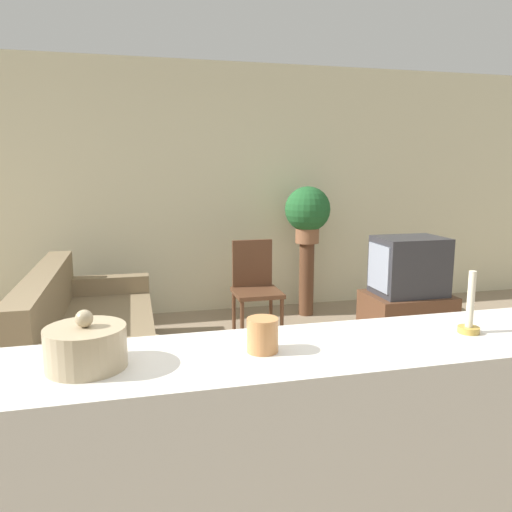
{
  "coord_description": "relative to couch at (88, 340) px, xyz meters",
  "views": [
    {
      "loc": [
        -0.47,
        -2.03,
        1.59
      ],
      "look_at": [
        0.53,
        2.02,
        0.85
      ],
      "focal_mm": 35.0,
      "sensor_mm": 36.0,
      "label": 1
    }
  ],
  "objects": [
    {
      "name": "wall_back",
      "position": [
        0.85,
        1.59,
        1.07
      ],
      "size": [
        9.0,
        0.06,
        2.7
      ],
      "color": "beige",
      "rests_on": "ground_plane"
    },
    {
      "name": "candle_jar",
      "position": [
        0.73,
        -2.51,
        0.82
      ],
      "size": [
        0.09,
        0.09,
        0.1
      ],
      "color": "#C6844C",
      "rests_on": "foreground_counter"
    },
    {
      "name": "candlestick",
      "position": [
        1.44,
        -2.51,
        0.84
      ],
      "size": [
        0.07,
        0.07,
        0.21
      ],
      "color": "#B7933D",
      "rests_on": "foreground_counter"
    },
    {
      "name": "plant_stand",
      "position": [
        2.18,
        1.13,
        0.12
      ],
      "size": [
        0.16,
        0.16,
        0.8
      ],
      "color": "brown",
      "rests_on": "ground_plane"
    },
    {
      "name": "television",
      "position": [
        2.7,
        -0.05,
        0.46
      ],
      "size": [
        0.59,
        0.44,
        0.51
      ],
      "color": "#333338",
      "rests_on": "tv_stand"
    },
    {
      "name": "foreground_counter",
      "position": [
        0.85,
        -2.51,
        0.24
      ],
      "size": [
        2.39,
        0.44,
        1.05
      ],
      "color": "silver",
      "rests_on": "ground_plane"
    },
    {
      "name": "decorative_bowl",
      "position": [
        0.24,
        -2.51,
        0.83
      ],
      "size": [
        0.22,
        0.22,
        0.16
      ],
      "color": "tan",
      "rests_on": "foreground_counter"
    },
    {
      "name": "couch",
      "position": [
        0.0,
        0.0,
        0.0
      ],
      "size": [
        0.89,
        2.05,
        0.82
      ],
      "color": "#847051",
      "rests_on": "ground_plane"
    },
    {
      "name": "tv_stand",
      "position": [
        2.71,
        -0.05,
        -0.04
      ],
      "size": [
        0.72,
        0.53,
        0.49
      ],
      "color": "brown",
      "rests_on": "ground_plane"
    },
    {
      "name": "potted_plant",
      "position": [
        2.18,
        1.13,
        0.85
      ],
      "size": [
        0.48,
        0.48,
        0.6
      ],
      "color": "#8E5B3D",
      "rests_on": "plant_stand"
    },
    {
      "name": "wooden_chair",
      "position": [
        1.5,
        0.69,
        0.21
      ],
      "size": [
        0.44,
        0.44,
        0.9
      ],
      "color": "brown",
      "rests_on": "ground_plane"
    }
  ]
}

